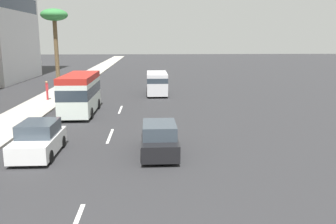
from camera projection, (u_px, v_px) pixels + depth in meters
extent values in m
plane|color=#2D2D30|center=(127.00, 94.00, 37.55)|extent=(198.00, 198.00, 0.00)
cube|color=#B2ADA3|center=(58.00, 94.00, 37.15)|extent=(162.00, 3.39, 0.15)
cube|color=silver|center=(110.00, 136.00, 21.22)|extent=(3.20, 0.16, 0.01)
cube|color=silver|center=(120.00, 110.00, 29.09)|extent=(3.20, 0.16, 0.01)
cube|color=silver|center=(80.00, 96.00, 27.25)|extent=(6.51, 2.20, 2.40)
cube|color=#B2261E|center=(79.00, 77.00, 26.95)|extent=(6.51, 2.20, 0.46)
cube|color=#28333D|center=(80.00, 90.00, 27.15)|extent=(6.53, 2.20, 0.80)
cylinder|color=black|center=(91.00, 113.00, 25.66)|extent=(0.84, 0.26, 0.84)
cylinder|color=black|center=(62.00, 114.00, 25.55)|extent=(0.84, 0.26, 0.84)
cylinder|color=black|center=(98.00, 104.00, 29.35)|extent=(0.84, 0.26, 0.84)
cylinder|color=black|center=(73.00, 104.00, 29.24)|extent=(0.84, 0.26, 0.84)
cube|color=black|center=(159.00, 142.00, 17.94)|extent=(4.33, 1.78, 0.80)
cube|color=#38424C|center=(159.00, 129.00, 17.58)|extent=(2.38, 1.64, 0.65)
cylinder|color=black|center=(144.00, 140.00, 19.26)|extent=(0.64, 0.22, 0.64)
cylinder|color=black|center=(173.00, 139.00, 19.34)|extent=(0.64, 0.22, 0.64)
cylinder|color=black|center=(143.00, 156.00, 16.63)|extent=(0.64, 0.22, 0.64)
cylinder|color=black|center=(177.00, 155.00, 16.72)|extent=(0.64, 0.22, 0.64)
cube|color=silver|center=(157.00, 83.00, 36.69)|extent=(5.29, 2.05, 2.11)
cube|color=#2D3842|center=(157.00, 78.00, 36.60)|extent=(5.30, 2.05, 0.51)
cylinder|color=black|center=(148.00, 89.00, 38.38)|extent=(0.72, 0.24, 0.72)
cylinder|color=black|center=(166.00, 89.00, 38.48)|extent=(0.72, 0.24, 0.72)
cylinder|color=black|center=(148.00, 94.00, 35.27)|extent=(0.72, 0.24, 0.72)
cylinder|color=black|center=(167.00, 93.00, 35.38)|extent=(0.72, 0.24, 0.72)
cube|color=white|center=(39.00, 144.00, 17.59)|extent=(4.03, 1.86, 0.83)
cube|color=#38424C|center=(39.00, 128.00, 17.63)|extent=(2.22, 1.71, 0.68)
cylinder|color=black|center=(50.00, 157.00, 16.47)|extent=(0.64, 0.22, 0.64)
cylinder|color=black|center=(12.00, 158.00, 16.38)|extent=(0.64, 0.22, 0.64)
cylinder|color=black|center=(62.00, 142.00, 18.91)|extent=(0.64, 0.22, 0.64)
cylinder|color=black|center=(30.00, 142.00, 18.82)|extent=(0.64, 0.22, 0.64)
cylinder|color=red|center=(47.00, 95.00, 32.83)|extent=(0.14, 0.14, 0.86)
cylinder|color=red|center=(48.00, 95.00, 32.98)|extent=(0.14, 0.14, 0.86)
cube|color=red|center=(47.00, 87.00, 32.75)|extent=(0.38, 0.31, 0.68)
sphere|color=#9E7251|center=(47.00, 82.00, 32.66)|extent=(0.23, 0.23, 0.23)
cylinder|color=brown|center=(57.00, 55.00, 38.67)|extent=(0.44, 0.44, 7.71)
ellipsoid|color=#388442|center=(54.00, 15.00, 37.79)|extent=(2.88, 2.88, 1.29)
cube|color=#2D3847|center=(20.00, 3.00, 47.34)|extent=(13.93, 0.08, 2.07)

